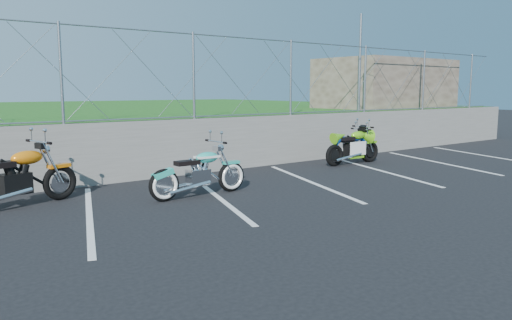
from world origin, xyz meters
TOP-DOWN VIEW (x-y plane):
  - ground at (0.00, 0.00)m, footprint 90.00×90.00m
  - retaining_wall at (0.00, 3.50)m, footprint 30.00×0.22m
  - grass_field at (0.00, 13.50)m, footprint 30.00×20.00m
  - stone_building at (10.50, 5.50)m, footprint 5.00×3.00m
  - chain_link_fence at (0.00, 3.50)m, footprint 28.00×0.03m
  - sign_pole at (7.20, 3.90)m, footprint 0.08×0.08m
  - parking_lines at (1.20, 1.00)m, footprint 18.29×4.31m
  - cruiser_turquoise at (-0.24, 1.18)m, footprint 2.05×0.65m
  - naked_orange at (-3.16, 2.24)m, footprint 2.17×0.80m
  - sportbike_green at (5.13, 2.22)m, footprint 1.94×0.69m
  - sportbike_blue at (5.15, 2.27)m, footprint 1.79×0.64m

SIDE VIEW (x-z plane):
  - ground at x=0.00m, z-range 0.00..0.00m
  - parking_lines at x=1.20m, z-range 0.00..0.01m
  - sportbike_blue at x=5.15m, z-range -0.06..0.87m
  - cruiser_turquoise at x=-0.24m, z-range -0.10..0.92m
  - sportbike_green at x=5.13m, z-range -0.07..0.93m
  - naked_orange at x=-3.16m, z-range -0.08..1.02m
  - retaining_wall at x=0.00m, z-range 0.00..1.30m
  - grass_field at x=0.00m, z-range 0.00..1.30m
  - stone_building at x=10.50m, z-range 1.30..3.10m
  - chain_link_fence at x=0.00m, z-range 1.30..3.30m
  - sign_pole at x=7.20m, z-range 1.30..4.30m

